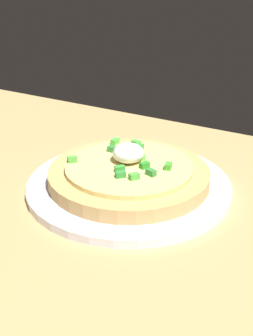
% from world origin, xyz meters
% --- Properties ---
extents(dining_table, '(1.24, 0.70, 0.03)m').
position_xyz_m(dining_table, '(0.00, 0.00, 0.01)').
color(dining_table, tan).
rests_on(dining_table, ground).
extents(plate, '(0.28, 0.28, 0.01)m').
position_xyz_m(plate, '(0.00, -0.07, 0.03)').
color(plate, white).
rests_on(plate, dining_table).
extents(pizza, '(0.22, 0.22, 0.05)m').
position_xyz_m(pizza, '(0.00, -0.07, 0.05)').
color(pizza, tan).
rests_on(pizza, plate).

